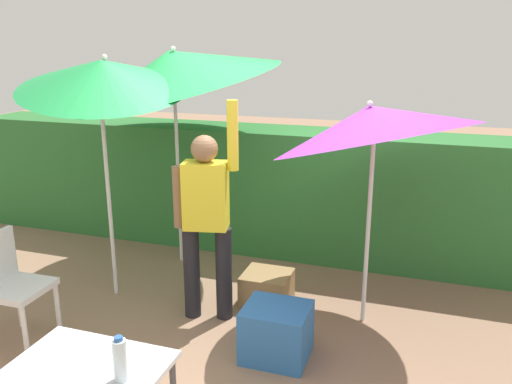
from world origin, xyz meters
TOP-DOWN VIEW (x-y plane):
  - ground_plane at (0.00, 0.00)m, footprint 24.00×24.00m
  - hedge_row at (0.00, 1.77)m, footprint 8.00×0.70m
  - umbrella_rainbow at (-1.11, 1.06)m, footprint 2.18×2.12m
  - umbrella_orange at (-1.35, 0.20)m, footprint 1.50×1.47m
  - umbrella_yellow at (0.91, 0.39)m, footprint 1.68×1.63m
  - person_vendor at (-0.36, 0.07)m, footprint 0.56×0.29m
  - chair_plastic at (-1.67, -0.77)m, footprint 0.45×0.45m
  - cooler_box at (0.37, -0.34)m, footprint 0.49×0.42m
  - crate_cardboard at (0.05, 0.46)m, footprint 0.43×0.40m
  - folding_table at (-0.23, -1.78)m, footprint 0.80×0.60m
  - bottle_water at (0.00, -1.80)m, footprint 0.07×0.07m

SIDE VIEW (x-z plane):
  - ground_plane at x=0.00m, z-range 0.00..0.00m
  - crate_cardboard at x=0.05m, z-range 0.00..0.29m
  - cooler_box at x=0.37m, z-range 0.00..0.42m
  - chair_plastic at x=-1.67m, z-range 0.07..0.96m
  - folding_table at x=-0.23m, z-range 0.27..0.98m
  - hedge_row at x=0.00m, z-range 0.00..1.39m
  - bottle_water at x=0.00m, z-range 0.71..0.95m
  - person_vendor at x=-0.36m, z-range -0.01..1.87m
  - umbrella_yellow at x=0.91m, z-range 0.63..2.77m
  - umbrella_orange at x=-1.35m, z-range 0.84..3.23m
  - umbrella_rainbow at x=-1.11m, z-range 0.76..3.33m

